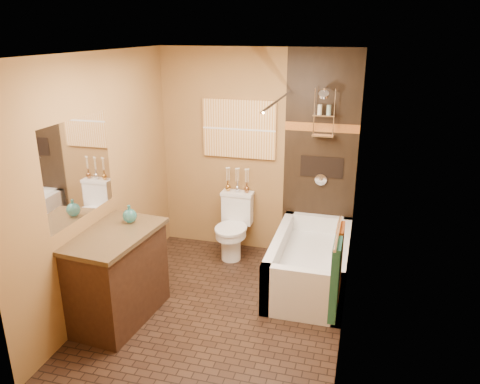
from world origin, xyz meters
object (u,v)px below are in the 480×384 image
(vanity, at_px, (116,276))
(sunset_painting, at_px, (239,129))
(bathtub, at_px, (310,266))
(toilet, at_px, (234,226))

(vanity, bearing_deg, sunset_painting, 73.84)
(vanity, bearing_deg, bathtub, 38.08)
(bathtub, relative_size, vanity, 1.40)
(toilet, height_order, vanity, vanity)
(bathtub, xyz_separation_m, vanity, (-1.72, -1.12, 0.23))
(bathtub, distance_m, vanity, 2.07)
(bathtub, xyz_separation_m, toilet, (-1.01, 0.47, 0.17))
(sunset_painting, bearing_deg, bathtub, -35.77)
(sunset_painting, xyz_separation_m, bathtub, (1.01, -0.73, -1.33))
(bathtub, height_order, toilet, toilet)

